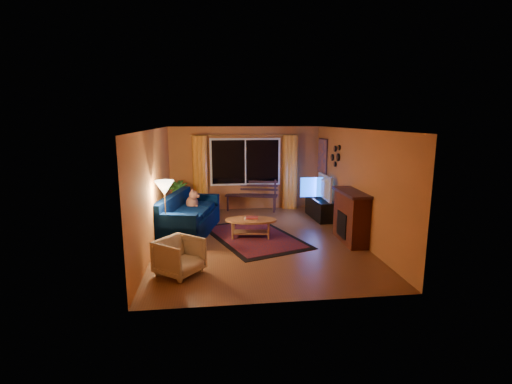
{
  "coord_description": "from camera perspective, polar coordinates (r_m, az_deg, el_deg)",
  "views": [
    {
      "loc": [
        -1.01,
        -8.07,
        2.72
      ],
      "look_at": [
        0.0,
        0.3,
        1.05
      ],
      "focal_mm": 26.0,
      "sensor_mm": 36.0,
      "label": 1
    }
  ],
  "objects": [
    {
      "name": "ceiling",
      "position": [
        8.14,
        0.26,
        9.72
      ],
      "size": [
        4.5,
        6.0,
        0.02
      ],
      "primitive_type": "cube",
      "color": "white",
      "rests_on": "ground"
    },
    {
      "name": "sofa",
      "position": [
        9.06,
        -10.24,
        -3.39
      ],
      "size": [
        1.49,
        2.47,
        0.93
      ],
      "primitive_type": "cube",
      "rotation": [
        0.0,
        0.0,
        -0.23
      ],
      "color": "#000E33",
      "rests_on": "ground"
    },
    {
      "name": "floor",
      "position": [
        8.58,
        0.24,
        -7.35
      ],
      "size": [
        4.5,
        6.0,
        0.02
      ],
      "primitive_type": "cube",
      "color": "brown",
      "rests_on": "ground"
    },
    {
      "name": "fireplace",
      "position": [
        8.54,
        14.4,
        -3.88
      ],
      "size": [
        0.4,
        1.2,
        1.1
      ],
      "primitive_type": "cube",
      "color": "maroon",
      "rests_on": "ground"
    },
    {
      "name": "curtain_right",
      "position": [
        11.32,
        5.23,
        3.02
      ],
      "size": [
        0.36,
        0.36,
        2.24
      ],
      "primitive_type": "cylinder",
      "color": "orange",
      "rests_on": "ground"
    },
    {
      "name": "curtain_rod",
      "position": [
        11.03,
        -1.64,
        8.75
      ],
      "size": [
        3.2,
        0.03,
        0.03
      ],
      "primitive_type": "cylinder",
      "rotation": [
        0.0,
        1.57,
        0.0
      ],
      "color": "#BF8C3F",
      "rests_on": "wall_back"
    },
    {
      "name": "armchair",
      "position": [
        6.78,
        -11.72,
        -9.45
      ],
      "size": [
        0.94,
        0.95,
        0.71
      ],
      "primitive_type": "imported",
      "rotation": [
        0.0,
        0.0,
        0.89
      ],
      "color": "#C5B499",
      "rests_on": "ground"
    },
    {
      "name": "coffee_table",
      "position": [
        8.67,
        -0.79,
        -5.59
      ],
      "size": [
        1.35,
        1.35,
        0.43
      ],
      "primitive_type": "cylinder",
      "rotation": [
        0.0,
        0.0,
        -0.15
      ],
      "color": "#B06D3D",
      "rests_on": "ground"
    },
    {
      "name": "mirror_cluster",
      "position": [
        9.95,
        12.09,
        5.65
      ],
      "size": [
        0.06,
        0.6,
        0.56
      ],
      "primitive_type": null,
      "color": "black",
      "rests_on": "wall_right"
    },
    {
      "name": "wall_left",
      "position": [
        8.3,
        -15.43,
        0.59
      ],
      "size": [
        0.02,
        6.0,
        2.5
      ],
      "primitive_type": "cube",
      "color": "#C37239",
      "rests_on": "ground"
    },
    {
      "name": "painting",
      "position": [
        11.06,
        10.18,
        5.47
      ],
      "size": [
        0.04,
        0.76,
        0.96
      ],
      "primitive_type": "cube",
      "color": "orange",
      "rests_on": "wall_right"
    },
    {
      "name": "wall_right",
      "position": [
        8.83,
        14.96,
        1.24
      ],
      "size": [
        0.02,
        6.0,
        2.5
      ],
      "primitive_type": "cube",
      "color": "#C37239",
      "rests_on": "ground"
    },
    {
      "name": "rug",
      "position": [
        8.74,
        -0.31,
        -6.88
      ],
      "size": [
        2.52,
        3.12,
        0.02
      ],
      "primitive_type": "cube",
      "rotation": [
        0.0,
        0.0,
        0.34
      ],
      "color": "maroon",
      "rests_on": "ground"
    },
    {
      "name": "wall_back",
      "position": [
        11.23,
        -1.66,
        3.67
      ],
      "size": [
        4.5,
        0.02,
        2.5
      ],
      "primitive_type": "cube",
      "color": "#C37239",
      "rests_on": "ground"
    },
    {
      "name": "curtain_left",
      "position": [
        11.08,
        -8.57,
        2.76
      ],
      "size": [
        0.36,
        0.36,
        2.24
      ],
      "primitive_type": "cylinder",
      "color": "orange",
      "rests_on": "ground"
    },
    {
      "name": "bench",
      "position": [
        11.17,
        -0.69,
        -1.68
      ],
      "size": [
        1.61,
        0.83,
        0.46
      ],
      "primitive_type": "cube",
      "rotation": [
        0.0,
        0.0,
        -0.26
      ],
      "color": "black",
      "rests_on": "ground"
    },
    {
      "name": "tv_console",
      "position": [
        10.45,
        9.81,
        -2.51
      ],
      "size": [
        0.51,
        1.33,
        0.55
      ],
      "primitive_type": "cube",
      "rotation": [
        0.0,
        0.0,
        0.06
      ],
      "color": "black",
      "rests_on": "ground"
    },
    {
      "name": "floor_lamp",
      "position": [
        8.07,
        -13.73,
        -3.44
      ],
      "size": [
        0.3,
        0.3,
        1.45
      ],
      "primitive_type": "cylinder",
      "rotation": [
        0.0,
        0.0,
        -0.3
      ],
      "color": "#BF8C3F",
      "rests_on": "ground"
    },
    {
      "name": "dog",
      "position": [
        9.51,
        -9.81,
        -1.4
      ],
      "size": [
        0.32,
        0.42,
        0.42
      ],
      "primitive_type": null,
      "rotation": [
        0.0,
        0.0,
        0.1
      ],
      "color": "brown",
      "rests_on": "sofa"
    },
    {
      "name": "potted_plant",
      "position": [
        10.7,
        -11.96,
        -1.01
      ],
      "size": [
        0.68,
        0.68,
        1.01
      ],
      "primitive_type": "imported",
      "rotation": [
        0.0,
        0.0,
        -0.25
      ],
      "color": "#235B1E",
      "rests_on": "ground"
    },
    {
      "name": "window",
      "position": [
        11.14,
        -1.64,
        4.64
      ],
      "size": [
        2.0,
        0.02,
        1.3
      ],
      "primitive_type": "cube",
      "color": "black",
      "rests_on": "wall_back"
    },
    {
      "name": "television",
      "position": [
        10.33,
        9.92,
        0.77
      ],
      "size": [
        0.16,
        1.17,
        0.67
      ],
      "primitive_type": "imported",
      "rotation": [
        0.0,
        0.0,
        1.56
      ],
      "color": "black",
      "rests_on": "tv_console"
    }
  ]
}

